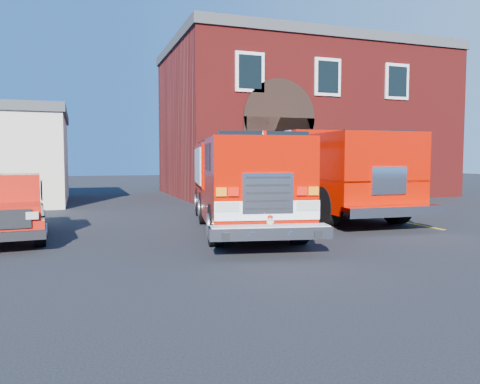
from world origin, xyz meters
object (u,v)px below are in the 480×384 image
object	(u,v)px
fire_station	(299,122)
secondary_truck	(317,169)
pickup_truck	(6,208)
fire_engine	(240,181)

from	to	relation	value
fire_station	secondary_truck	size ratio (longest dim) A/B	1.59
pickup_truck	secondary_truck	distance (m)	10.51
fire_station	secondary_truck	world-z (taller)	fire_station
pickup_truck	fire_station	bearing A→B (deg)	39.65
fire_station	fire_engine	size ratio (longest dim) A/B	1.68
fire_engine	secondary_truck	distance (m)	4.57
fire_station	pickup_truck	size ratio (longest dim) A/B	2.91
fire_station	pickup_truck	world-z (taller)	fire_station
pickup_truck	fire_engine	bearing A→B (deg)	-1.89
fire_engine	pickup_truck	world-z (taller)	fire_engine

